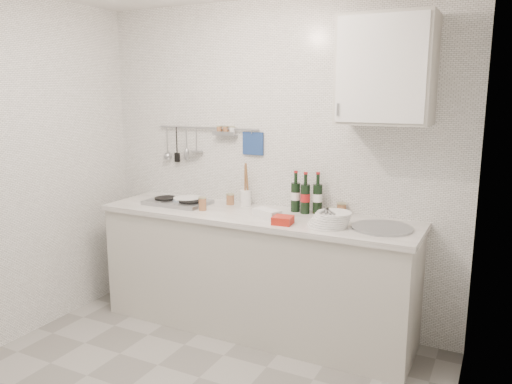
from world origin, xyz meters
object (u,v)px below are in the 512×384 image
Objects in this scene: wall_cabinet at (386,70)px; wine_bottles at (306,193)px; plate_stack_hob at (186,200)px; utensil_crock at (246,196)px; plate_stack_sink at (330,219)px.

wall_cabinet is 1.04m from wine_bottles.
wall_cabinet is 1.85m from plate_stack_hob.
wall_cabinet is at bearing -3.70° from utensil_crock.
plate_stack_sink is 0.85m from utensil_crock.
wine_bottles reaches higher than plate_stack_sink.
plate_stack_hob is at bearing -177.72° from wall_cabinet.
plate_stack_hob is 1.01m from wine_bottles.
plate_stack_sink is 0.95× the size of wine_bottles.
plate_stack_hob is at bearing -164.73° from utensil_crock.
wall_cabinet reaches higher than plate_stack_hob.
wall_cabinet is at bearing -7.28° from wine_bottles.
utensil_crock is at bearing 15.27° from plate_stack_hob.
wine_bottles is at bearing 135.30° from plate_stack_sink.
plate_stack_sink is at bearing -6.72° from plate_stack_hob.
wall_cabinet reaches higher than utensil_crock.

